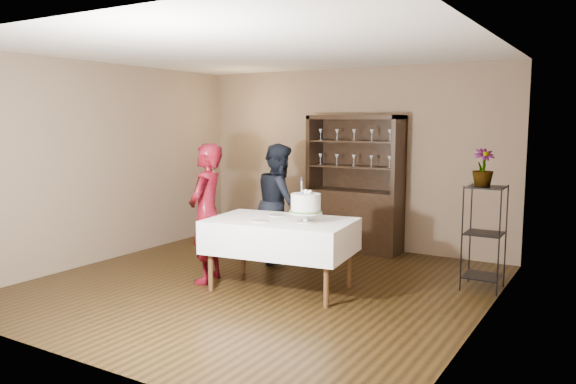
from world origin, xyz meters
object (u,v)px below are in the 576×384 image
Objects in this scene: cake_table at (281,236)px; potted_plant at (483,168)px; woman at (207,213)px; china_hutch at (355,206)px; cake at (306,204)px; man at (280,203)px; plant_etagere at (484,233)px.

potted_plant is (1.94, 1.17, 0.78)m from cake_table.
potted_plant is (2.86, 1.37, 0.57)m from woman.
china_hutch is 3.97× the size of cake.
man is 1.54m from cake.
plant_etagere reaches higher than cake_table.
cake reaches higher than plant_etagere.
plant_etagere is at bearing 100.85° from woman.
plant_etagere is 0.74× the size of man.
man is at bearing -178.61° from potted_plant.
woman reaches higher than cake.
cake_table is (0.09, -2.24, -0.05)m from china_hutch.
china_hutch is 1.21× the size of woman.
man is (-0.61, -1.13, 0.14)m from china_hutch.
china_hutch is 2.33m from plant_etagere.
cake_table is at bearing 87.43° from woman.
cake_table is at bearing -149.02° from plant_etagere.
cake_table is 1.33m from man.
potted_plant is (1.61, 1.19, 0.39)m from cake.
potted_plant reaches higher than cake.
woman is 1.32m from man.
china_hutch is 1.29m from man.
cake is at bearing -143.65° from potted_plant.
man is at bearing -178.25° from plant_etagere.
woman is (-0.82, -2.44, 0.16)m from china_hutch.
china_hutch is at bearing 146.74° from woman.
man reaches higher than cake.
woman is at bearing -171.53° from cake.
woman is at bearing -154.38° from plant_etagere.
man is (-2.69, -0.08, 0.16)m from plant_etagere.
cake is (0.43, -2.26, 0.35)m from china_hutch.
woman is (-2.90, -1.39, 0.18)m from plant_etagere.
woman reaches higher than plant_etagere.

